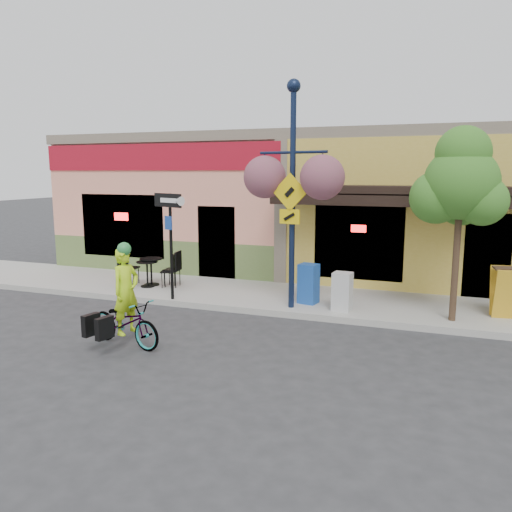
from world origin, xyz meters
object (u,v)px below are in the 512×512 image
Objects in this scene: one_way_sign at (171,247)px; street_tree at (458,225)px; newspaper_box_grey at (342,292)px; bicycle at (125,322)px; lamp_post at (292,197)px; building at (342,202)px; newspaper_box_blue at (308,284)px; cyclist_rider at (127,304)px.

one_way_sign is 6.62m from street_tree.
newspaper_box_grey is 0.22× the size of street_tree.
lamp_post is at bearing -23.97° from bicycle.
newspaper_box_blue is (0.32, -6.07, -1.62)m from building.
lamp_post is at bearing 27.67° from one_way_sign.
cyclist_rider is 0.63× the size of one_way_sign.
street_tree reaches higher than one_way_sign.
cyclist_rider reaches higher than newspaper_box_blue.
one_way_sign is at bearing -168.37° from newspaper_box_grey.
newspaper_box_grey is at bearing -79.39° from building.
newspaper_box_blue is at bearing 162.76° from newspaper_box_grey.
bicycle is at bearing 102.79° from cyclist_rider.
lamp_post is (2.35, 3.21, 1.92)m from cyclist_rider.
building is at bearing 99.74° from lamp_post.
lamp_post reaches higher than one_way_sign.
building is at bearing 89.00° from one_way_sign.
building is 6.60m from lamp_post.
street_tree reaches higher than newspaper_box_grey.
street_tree is at bearing 5.59° from newspaper_box_blue.
bicycle is 1.05× the size of cyclist_rider.
street_tree is (2.37, 0.03, 1.62)m from newspaper_box_grey.
one_way_sign is 2.74× the size of newspaper_box_blue.
building reaches higher than cyclist_rider.
building is 7.36m from street_tree.
newspaper_box_blue is 0.97m from newspaper_box_grey.
newspaper_box_grey is 2.87m from street_tree.
newspaper_box_blue is 3.65m from street_tree.
newspaper_box_grey is at bearing 15.24° from lamp_post.
bicycle is 0.33× the size of lamp_post.
bicycle is 0.66× the size of one_way_sign.
cyclist_rider is at bearing -113.48° from newspaper_box_blue.
one_way_sign reaches higher than cyclist_rider.
newspaper_box_grey is (1.21, -6.46, -1.65)m from building.
street_tree reaches higher than bicycle.
bicycle is at bearing -103.59° from building.
street_tree is at bearing -47.57° from cyclist_rider.
one_way_sign is at bearing -165.40° from lamp_post.
lamp_post is at bearing -167.91° from newspaper_box_grey.
lamp_post is (0.03, -6.58, 0.49)m from building.
cyclist_rider is at bearing -130.34° from newspaper_box_grey.
building is 6.78m from newspaper_box_grey.
newspaper_box_blue is 0.23× the size of street_tree.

